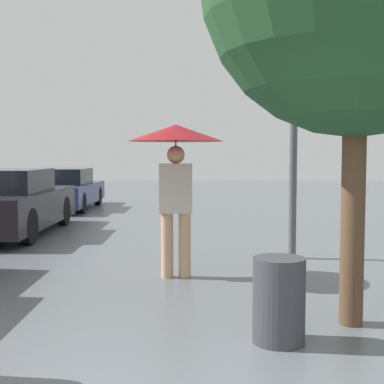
{
  "coord_description": "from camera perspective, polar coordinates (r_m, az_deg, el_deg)",
  "views": [
    {
      "loc": [
        0.49,
        -2.25,
        1.64
      ],
      "look_at": [
        0.46,
        4.74,
        1.14
      ],
      "focal_mm": 50.0,
      "sensor_mm": 36.0,
      "label": 1
    }
  ],
  "objects": [
    {
      "name": "pedestrian",
      "position": [
        7.0,
        -1.53,
        4.2
      ],
      "size": [
        1.24,
        1.24,
        2.02
      ],
      "color": "tan",
      "rests_on": "ground_plane"
    },
    {
      "name": "parked_car_middle",
      "position": [
        11.49,
        -18.6,
        -1.17
      ],
      "size": [
        1.69,
        4.26,
        1.33
      ],
      "color": "black",
      "rests_on": "ground_plane"
    },
    {
      "name": "parked_car_farthest",
      "position": [
        16.42,
        -13.36,
        0.22
      ],
      "size": [
        1.77,
        4.18,
        1.21
      ],
      "color": "navy",
      "rests_on": "ground_plane"
    },
    {
      "name": "street_lamp",
      "position": [
        8.54,
        11.08,
        12.44
      ],
      "size": [
        0.29,
        0.29,
        4.73
      ],
      "color": "#515456",
      "rests_on": "ground_plane"
    },
    {
      "name": "trash_bin",
      "position": [
        4.77,
        9.46,
        -11.33
      ],
      "size": [
        0.45,
        0.45,
        0.74
      ],
      "color": "#38383D",
      "rests_on": "ground_plane"
    }
  ]
}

